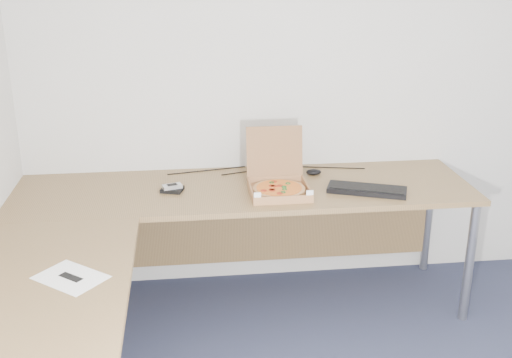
{
  "coord_description": "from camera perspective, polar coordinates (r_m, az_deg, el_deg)",
  "views": [
    {
      "loc": [
        -0.81,
        -1.79,
        1.95
      ],
      "look_at": [
        -0.45,
        1.28,
        0.82
      ],
      "focal_mm": 43.96,
      "sensor_mm": 36.0,
      "label": 1
    }
  ],
  "objects": [
    {
      "name": "room_shell",
      "position": [
        2.08,
        16.65,
        -0.35
      ],
      "size": [
        3.5,
        3.5,
        2.5
      ],
      "primitive_type": null,
      "color": "silver",
      "rests_on": "ground"
    },
    {
      "name": "drinking_glass",
      "position": [
        3.63,
        3.41,
        1.32
      ],
      "size": [
        0.06,
        0.06,
        0.11
      ],
      "primitive_type": "cylinder",
      "color": "silver",
      "rests_on": "desk"
    },
    {
      "name": "mouse",
      "position": [
        3.63,
        5.27,
        0.64
      ],
      "size": [
        0.1,
        0.08,
        0.03
      ],
      "primitive_type": "ellipsoid",
      "rotation": [
        0.0,
        0.0,
        0.22
      ],
      "color": "black",
      "rests_on": "desk"
    },
    {
      "name": "phone",
      "position": [
        3.39,
        -7.63,
        -0.67
      ],
      "size": [
        0.11,
        0.08,
        0.02
      ],
      "primitive_type": "cube",
      "rotation": [
        0.0,
        0.0,
        0.29
      ],
      "color": "#B2B5BA",
      "rests_on": "wallet"
    },
    {
      "name": "paper_sheet",
      "position": [
        2.62,
        -16.5,
        -8.57
      ],
      "size": [
        0.33,
        0.32,
        0.0
      ],
      "primitive_type": "cube",
      "rotation": [
        0.0,
        0.0,
        -0.69
      ],
      "color": "white",
      "rests_on": "desk"
    },
    {
      "name": "wallet",
      "position": [
        3.4,
        -7.64,
        -0.95
      ],
      "size": [
        0.13,
        0.12,
        0.02
      ],
      "primitive_type": "cube",
      "rotation": [
        0.0,
        0.0,
        -0.28
      ],
      "color": "black",
      "rests_on": "desk"
    },
    {
      "name": "pizza_box",
      "position": [
        3.35,
        2.07,
        -0.61
      ],
      "size": [
        0.31,
        0.36,
        0.32
      ],
      "rotation": [
        0.0,
        0.0,
        0.0
      ],
      "color": "#A36E43",
      "rests_on": "desk"
    },
    {
      "name": "desk",
      "position": [
        3.03,
        -6.37,
        -4.38
      ],
      "size": [
        2.5,
        2.2,
        0.73
      ],
      "color": "olive",
      "rests_on": "ground"
    },
    {
      "name": "keyboard",
      "position": [
        3.41,
        10.06,
        -0.97
      ],
      "size": [
        0.44,
        0.29,
        0.03
      ],
      "primitive_type": "cube",
      "rotation": [
        0.0,
        0.0,
        -0.37
      ],
      "color": "black",
      "rests_on": "desk"
    },
    {
      "name": "dome_speaker",
      "position": [
        3.72,
        3.04,
        1.45
      ],
      "size": [
        0.08,
        0.08,
        0.07
      ],
      "primitive_type": "ellipsoid",
      "color": "black",
      "rests_on": "desk"
    },
    {
      "name": "cable_bundle",
      "position": [
        3.7,
        0.6,
        0.89
      ],
      "size": [
        0.56,
        0.12,
        0.01
      ],
      "primitive_type": null,
      "rotation": [
        0.0,
        0.0,
        0.14
      ],
      "color": "black",
      "rests_on": "desk"
    }
  ]
}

